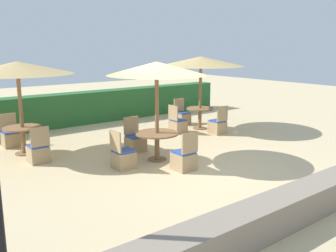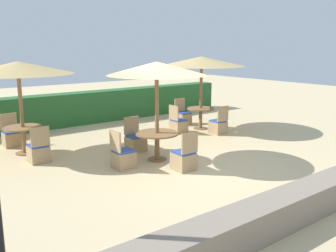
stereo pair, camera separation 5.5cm
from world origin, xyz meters
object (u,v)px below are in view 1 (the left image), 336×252
patio_chair_back_left_south (38,152)px  patio_chair_center_south (184,159)px  round_table_back_right (200,113)px  patio_chair_back_right_north (182,117)px  round_table_center (157,138)px  patio_chair_back_left_north (11,138)px  parasol_back_right (201,62)px  patio_chair_center_north (135,142)px  round_table_back_left (23,133)px  patio_chair_back_right_west (178,125)px  parasol_back_left (17,68)px  patio_chair_center_west (123,158)px  parasol_center (157,69)px  patio_chair_back_right_south (218,126)px

patio_chair_back_left_south → patio_chair_center_south: 3.62m
round_table_back_right → patio_chair_back_right_north: 0.99m
patio_chair_back_left_south → round_table_center: 2.94m
patio_chair_back_left_south → patio_chair_back_left_north: bearing=93.2°
parasol_back_right → patio_chair_center_north: bearing=-163.0°
patio_chair_back_left_north → patio_chair_back_right_north: size_ratio=1.00×
round_table_back_left → patio_chair_back_left_south: patio_chair_back_left_south is taller
patio_chair_back_right_west → patio_chair_center_north: size_ratio=1.00×
patio_chair_back_left_south → patio_chair_back_right_north: size_ratio=1.00×
parasol_back_left → patio_chair_back_right_north: (5.79, 0.36, -2.01)m
parasol_back_right → parasol_back_left: bearing=174.1°
round_table_back_left → round_table_center: bearing=-46.4°
patio_chair_back_right_north → patio_chair_center_west: size_ratio=1.00×
patio_chair_back_left_south → parasol_center: size_ratio=0.38×
patio_chair_back_right_south → parasol_center: parasol_center is taller
parasol_center → parasol_back_right: bearing=31.4°
round_table_back_right → round_table_center: (-3.30, -2.01, 0.02)m
patio_chair_back_right_west → patio_chair_center_west: 3.91m
round_table_back_left → patio_chair_center_north: (2.48, -1.60, -0.30)m
round_table_back_right → patio_chair_center_north: 3.46m
round_table_back_left → patio_chair_back_right_west: size_ratio=1.06×
patio_chair_back_right_north → parasol_back_left: bearing=3.5°
round_table_back_left → parasol_back_right: parasol_back_right is taller
parasol_back_right → patio_chair_center_west: size_ratio=3.11×
parasol_back_left → patio_chair_back_right_south: (5.74, -1.51, -2.01)m
parasol_center → patio_chair_back_right_south: bearing=18.7°
parasol_back_left → patio_chair_back_right_west: parasol_back_left is taller
patio_chair_back_left_north → round_table_back_right: patio_chair_back_left_north is taller
patio_chair_back_left_south → patio_chair_center_north: bearing=-14.4°
patio_chair_back_right_north → parasol_center: size_ratio=0.38×
parasol_back_left → parasol_back_right: parasol_back_right is taller
round_table_back_right → patio_chair_back_left_south: bearing=-176.2°
parasol_back_left → patio_chair_back_left_south: 2.23m
patio_chair_back_right_south → round_table_center: 3.45m
patio_chair_back_right_north → patio_chair_back_right_south: same height
patio_chair_back_left_north → patio_chair_center_west: bearing=112.8°
parasol_back_left → patio_chair_center_west: (1.47, -2.65, -2.01)m
round_table_center → patio_chair_center_north: patio_chair_center_north is taller
parasol_back_right → round_table_center: size_ratio=2.69×
round_table_back_left → parasol_back_right: bearing=-5.9°
patio_chair_center_west → patio_chair_center_south: same height
round_table_back_right → patio_chair_center_west: (-4.31, -2.05, -0.28)m
patio_chair_back_right_north → patio_chair_center_west: same height
patio_chair_back_left_north → patio_chair_back_right_north: (5.84, -0.63, 0.00)m
parasol_back_right → patio_chair_back_right_north: bearing=89.8°
parasol_back_left → parasol_center: 3.61m
patio_chair_back_left_south → patio_chair_back_right_north: same height
parasol_center → patio_chair_center_north: bearing=90.3°
patio_chair_center_south → patio_chair_center_north: (-0.05, 2.01, 0.00)m
patio_chair_back_left_north → patio_chair_back_right_west: bearing=161.9°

